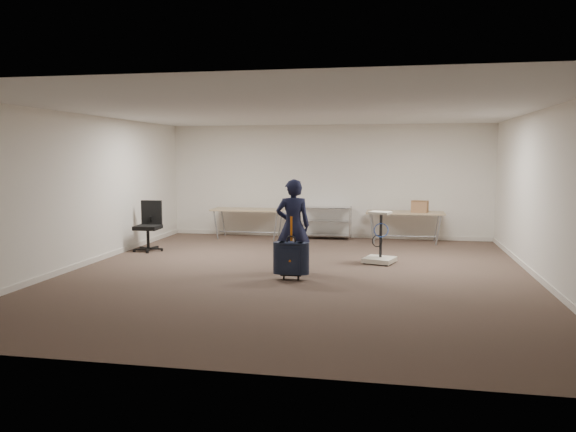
# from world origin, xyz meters

# --- Properties ---
(ground) EXTENTS (9.00, 9.00, 0.00)m
(ground) POSITION_xyz_m (0.00, 0.00, 0.00)
(ground) COLOR #433228
(ground) RESTS_ON ground
(room_shell) EXTENTS (8.00, 9.00, 9.00)m
(room_shell) POSITION_xyz_m (0.00, 1.38, 0.05)
(room_shell) COLOR silver
(room_shell) RESTS_ON ground
(folding_table_left) EXTENTS (1.80, 0.75, 0.73)m
(folding_table_left) POSITION_xyz_m (-1.90, 3.95, 0.68)
(folding_table_left) COLOR tan
(folding_table_left) RESTS_ON ground
(folding_table_right) EXTENTS (1.80, 0.75, 0.73)m
(folding_table_right) POSITION_xyz_m (1.90, 3.95, 0.68)
(folding_table_right) COLOR tan
(folding_table_right) RESTS_ON ground
(wire_shelf) EXTENTS (1.22, 0.47, 0.80)m
(wire_shelf) POSITION_xyz_m (0.00, 4.20, 0.44)
(wire_shelf) COLOR silver
(wire_shelf) RESTS_ON ground
(person) EXTENTS (0.67, 0.52, 1.64)m
(person) POSITION_xyz_m (-0.10, 0.19, 0.82)
(person) COLOR black
(person) RESTS_ON ground
(suitcase) EXTENTS (0.39, 0.23, 1.05)m
(suitcase) POSITION_xyz_m (-0.01, -0.48, 0.36)
(suitcase) COLOR #161A31
(suitcase) RESTS_ON ground
(office_chair) EXTENTS (0.65, 0.65, 1.07)m
(office_chair) POSITION_xyz_m (-3.55, 1.77, 0.32)
(office_chair) COLOR black
(office_chair) RESTS_ON ground
(equipment_cart) EXTENTS (0.68, 0.68, 0.99)m
(equipment_cart) POSITION_xyz_m (1.39, 1.26, 0.26)
(equipment_cart) COLOR beige
(equipment_cart) RESTS_ON ground
(cardboard_box) EXTENTS (0.41, 0.35, 0.27)m
(cardboard_box) POSITION_xyz_m (2.23, 3.89, 0.87)
(cardboard_box) COLOR #8D5D41
(cardboard_box) RESTS_ON folding_table_right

